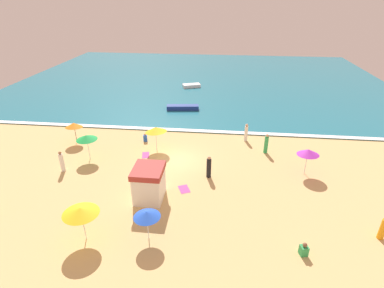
{
  "coord_description": "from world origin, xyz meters",
  "views": [
    {
      "loc": [
        3.83,
        -22.69,
        13.28
      ],
      "look_at": [
        1.13,
        1.73,
        0.8
      ],
      "focal_mm": 28.03,
      "sensor_mm": 36.0,
      "label": 1
    }
  ],
  "objects_px": {
    "beach_umbrella_4": "(308,152)",
    "beachgoer_7": "(145,138)",
    "beach_umbrella_3": "(87,137)",
    "beach_umbrella_2": "(74,125)",
    "beach_umbrella_5": "(81,211)",
    "beachgoer_8": "(266,144)",
    "beach_umbrella_0": "(147,214)",
    "small_boat_0": "(191,86)",
    "lifeguard_cabana": "(149,183)",
    "beachgoer_1": "(304,250)",
    "beachgoer_5": "(62,162)",
    "beachgoer_2": "(246,133)",
    "beachgoer_3": "(209,167)",
    "small_boat_1": "(183,107)",
    "beach_umbrella_1": "(156,130)",
    "beachgoer_4": "(383,229)"
  },
  "relations": [
    {
      "from": "beach_umbrella_2",
      "to": "beachgoer_5",
      "type": "bearing_deg",
      "value": -76.04
    },
    {
      "from": "beach_umbrella_4",
      "to": "beachgoer_2",
      "type": "bearing_deg",
      "value": 128.7
    },
    {
      "from": "lifeguard_cabana",
      "to": "beach_umbrella_5",
      "type": "relative_size",
      "value": 0.85
    },
    {
      "from": "lifeguard_cabana",
      "to": "beach_umbrella_1",
      "type": "xyz_separation_m",
      "value": [
        -1.11,
        7.38,
        0.78
      ]
    },
    {
      "from": "beach_umbrella_5",
      "to": "small_boat_1",
      "type": "distance_m",
      "value": 22.71
    },
    {
      "from": "beach_umbrella_2",
      "to": "beach_umbrella_5",
      "type": "relative_size",
      "value": 0.72
    },
    {
      "from": "beach_umbrella_4",
      "to": "beachgoer_7",
      "type": "relative_size",
      "value": 2.92
    },
    {
      "from": "beach_umbrella_0",
      "to": "beachgoer_4",
      "type": "distance_m",
      "value": 14.02
    },
    {
      "from": "beach_umbrella_2",
      "to": "beachgoer_2",
      "type": "height_order",
      "value": "beach_umbrella_2"
    },
    {
      "from": "beachgoer_5",
      "to": "small_boat_1",
      "type": "bearing_deg",
      "value": 62.71
    },
    {
      "from": "beach_umbrella_5",
      "to": "beachgoer_7",
      "type": "bearing_deg",
      "value": 88.9
    },
    {
      "from": "lifeguard_cabana",
      "to": "beachgoer_8",
      "type": "xyz_separation_m",
      "value": [
        9.0,
        7.89,
        -0.39
      ]
    },
    {
      "from": "beach_umbrella_3",
      "to": "beach_umbrella_4",
      "type": "xyz_separation_m",
      "value": [
        18.46,
        -0.41,
        -0.11
      ]
    },
    {
      "from": "beach_umbrella_4",
      "to": "beach_umbrella_5",
      "type": "xyz_separation_m",
      "value": [
        -14.69,
        -8.96,
        0.14
      ]
    },
    {
      "from": "beach_umbrella_4",
      "to": "beachgoer_5",
      "type": "height_order",
      "value": "beach_umbrella_4"
    },
    {
      "from": "beach_umbrella_4",
      "to": "beachgoer_7",
      "type": "xyz_separation_m",
      "value": [
        -14.43,
        4.42,
        -1.64
      ]
    },
    {
      "from": "beach_umbrella_5",
      "to": "beachgoer_1",
      "type": "height_order",
      "value": "beach_umbrella_5"
    },
    {
      "from": "beach_umbrella_1",
      "to": "beach_umbrella_5",
      "type": "distance_m",
      "value": 11.87
    },
    {
      "from": "beachgoer_1",
      "to": "beachgoer_5",
      "type": "bearing_deg",
      "value": 158.6
    },
    {
      "from": "beachgoer_8",
      "to": "small_boat_0",
      "type": "height_order",
      "value": "beachgoer_8"
    },
    {
      "from": "beach_umbrella_1",
      "to": "beach_umbrella_5",
      "type": "bearing_deg",
      "value": -98.61
    },
    {
      "from": "beach_umbrella_2",
      "to": "beachgoer_2",
      "type": "xyz_separation_m",
      "value": [
        16.62,
        2.18,
        -0.97
      ]
    },
    {
      "from": "beachgoer_3",
      "to": "beach_umbrella_2",
      "type": "bearing_deg",
      "value": 160.28
    },
    {
      "from": "lifeguard_cabana",
      "to": "beachgoer_3",
      "type": "relative_size",
      "value": 1.34
    },
    {
      "from": "lifeguard_cabana",
      "to": "beach_umbrella_4",
      "type": "bearing_deg",
      "value": 21.32
    },
    {
      "from": "beachgoer_3",
      "to": "beachgoer_2",
      "type": "bearing_deg",
      "value": 64.85
    },
    {
      "from": "beachgoer_4",
      "to": "beach_umbrella_2",
      "type": "bearing_deg",
      "value": 156.63
    },
    {
      "from": "beach_umbrella_3",
      "to": "beachgoer_7",
      "type": "xyz_separation_m",
      "value": [
        4.03,
        4.02,
        -1.75
      ]
    },
    {
      "from": "beach_umbrella_4",
      "to": "beachgoer_3",
      "type": "distance_m",
      "value": 7.96
    },
    {
      "from": "lifeguard_cabana",
      "to": "beach_umbrella_1",
      "type": "distance_m",
      "value": 7.5
    },
    {
      "from": "beachgoer_8",
      "to": "beach_umbrella_2",
      "type": "bearing_deg",
      "value": 179.56
    },
    {
      "from": "beach_umbrella_5",
      "to": "beachgoer_5",
      "type": "xyz_separation_m",
      "value": [
        -5.13,
        7.18,
        -1.27
      ]
    },
    {
      "from": "beach_umbrella_0",
      "to": "small_boat_1",
      "type": "height_order",
      "value": "beach_umbrella_0"
    },
    {
      "from": "lifeguard_cabana",
      "to": "beachgoer_4",
      "type": "distance_m",
      "value": 14.94
    },
    {
      "from": "beachgoer_7",
      "to": "beachgoer_8",
      "type": "height_order",
      "value": "beachgoer_8"
    },
    {
      "from": "beachgoer_8",
      "to": "beach_umbrella_0",
      "type": "bearing_deg",
      "value": -124.65
    },
    {
      "from": "beachgoer_7",
      "to": "lifeguard_cabana",
      "type": "bearing_deg",
      "value": -73.76
    },
    {
      "from": "beach_umbrella_1",
      "to": "small_boat_0",
      "type": "distance_m",
      "value": 20.85
    },
    {
      "from": "beach_umbrella_4",
      "to": "small_boat_0",
      "type": "xyz_separation_m",
      "value": [
        -11.95,
        23.53,
        -1.66
      ]
    },
    {
      "from": "lifeguard_cabana",
      "to": "beachgoer_4",
      "type": "height_order",
      "value": "lifeguard_cabana"
    },
    {
      "from": "beachgoer_7",
      "to": "beach_umbrella_4",
      "type": "bearing_deg",
      "value": -17.04
    },
    {
      "from": "beachgoer_8",
      "to": "beachgoer_1",
      "type": "bearing_deg",
      "value": -86.02
    },
    {
      "from": "beachgoer_2",
      "to": "beachgoer_5",
      "type": "distance_m",
      "value": 17.01
    },
    {
      "from": "beach_umbrella_0",
      "to": "beachgoer_1",
      "type": "relative_size",
      "value": 2.64
    },
    {
      "from": "beach_umbrella_4",
      "to": "beachgoer_5",
      "type": "xyz_separation_m",
      "value": [
        -19.81,
        -1.79,
        -1.13
      ]
    },
    {
      "from": "beachgoer_4",
      "to": "lifeguard_cabana",
      "type": "bearing_deg",
      "value": 170.88
    },
    {
      "from": "beach_umbrella_4",
      "to": "beachgoer_2",
      "type": "distance_m",
      "value": 7.27
    },
    {
      "from": "beach_umbrella_5",
      "to": "beachgoer_3",
      "type": "xyz_separation_m",
      "value": [
        6.92,
        7.61,
        -1.24
      ]
    },
    {
      "from": "beach_umbrella_1",
      "to": "beachgoer_1",
      "type": "distance_m",
      "value": 16.01
    },
    {
      "from": "beach_umbrella_3",
      "to": "small_boat_1",
      "type": "bearing_deg",
      "value": 63.47
    }
  ]
}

